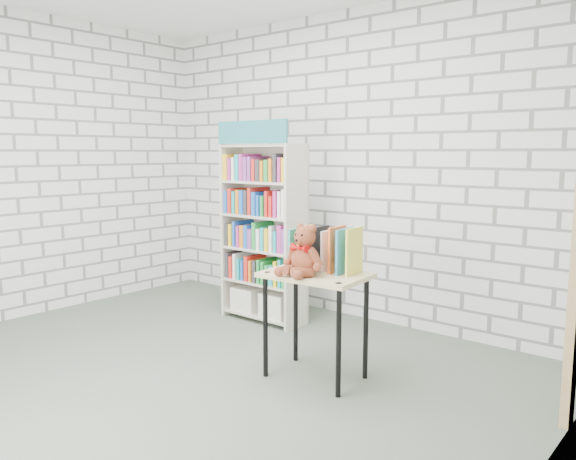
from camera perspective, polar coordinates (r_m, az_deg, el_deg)
The scene contains 6 objects.
ground at distance 4.05m, azimuth -10.97°, elevation -14.38°, with size 4.50×4.50×0.00m, color #4C584A.
room_shell at distance 3.76m, azimuth -11.69°, elevation 11.66°, with size 4.52×4.02×2.81m.
bookshelf at distance 5.06m, azimuth -2.48°, elevation -0.13°, with size 0.80×0.31×1.80m.
display_table at distance 3.78m, azimuth 2.83°, elevation -5.87°, with size 0.71×0.52×0.73m.
table_books at distance 3.82m, azimuth 3.73°, elevation -2.01°, with size 0.49×0.25×0.28m.
teddy_bear at distance 3.66m, azimuth 1.55°, elevation -2.53°, with size 0.31×0.29×0.34m.
Camera 1 is at (2.93, -2.35, 1.52)m, focal length 35.00 mm.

